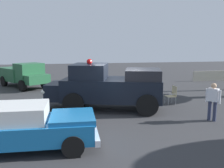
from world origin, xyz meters
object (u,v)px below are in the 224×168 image
object	(u,v)px
vintage_fire_truck	(107,86)
parked_pickup	(24,75)
lawn_chair_spare	(172,94)
classic_hot_rod	(28,126)
spectator_standing	(213,99)

from	to	relation	value
vintage_fire_truck	parked_pickup	world-z (taller)	vintage_fire_truck
lawn_chair_spare	classic_hot_rod	bearing A→B (deg)	-145.93
classic_hot_rod	parked_pickup	world-z (taller)	parked_pickup
lawn_chair_spare	spectator_standing	distance (m)	3.18
classic_hot_rod	spectator_standing	xyz separation A→B (m)	(7.47, 1.61, 0.22)
vintage_fire_truck	spectator_standing	size ratio (longest dim) A/B	3.77
classic_hot_rod	parked_pickup	bearing A→B (deg)	99.85
lawn_chair_spare	parked_pickup	bearing A→B (deg)	141.84
lawn_chair_spare	spectator_standing	world-z (taller)	spectator_standing
vintage_fire_truck	spectator_standing	world-z (taller)	vintage_fire_truck
classic_hot_rod	spectator_standing	world-z (taller)	spectator_standing
vintage_fire_truck	lawn_chair_spare	size ratio (longest dim) A/B	6.19
classic_hot_rod	lawn_chair_spare	xyz separation A→B (m)	(7.00, 4.73, -0.16)
vintage_fire_truck	parked_pickup	distance (m)	9.24
classic_hot_rod	spectator_standing	size ratio (longest dim) A/B	2.63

